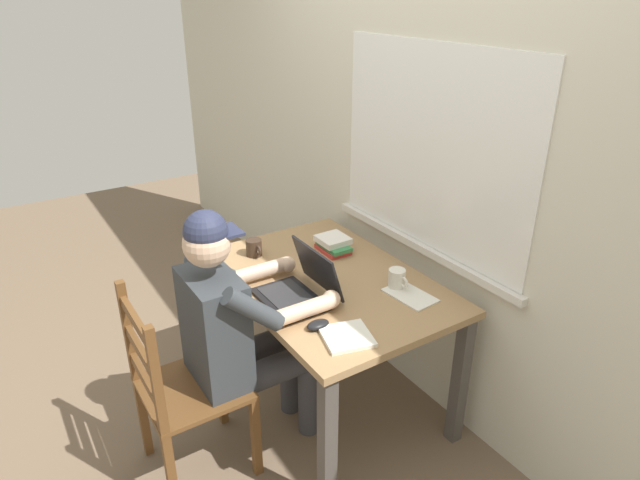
{
  "coord_description": "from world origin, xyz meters",
  "views": [
    {
      "loc": [
        1.91,
        -1.27,
        2.01
      ],
      "look_at": [
        0.01,
        -0.05,
        0.95
      ],
      "focal_mm": 30.92,
      "sensor_mm": 36.0,
      "label": 1
    }
  ],
  "objects_px": {
    "seated_person": "(238,325)",
    "laptop": "(301,287)",
    "coffee_mug_white": "(397,279)",
    "wooden_chair": "(181,390)",
    "desk": "(327,296)",
    "coffee_mug_dark": "(254,248)",
    "book_stack_main": "(333,244)",
    "computer_mouse": "(318,325)"
  },
  "relations": [
    {
      "from": "desk",
      "to": "coffee_mug_dark",
      "type": "relative_size",
      "value": 10.22
    },
    {
      "from": "desk",
      "to": "seated_person",
      "type": "bearing_deg",
      "value": -84.5
    },
    {
      "from": "desk",
      "to": "book_stack_main",
      "type": "height_order",
      "value": "book_stack_main"
    },
    {
      "from": "wooden_chair",
      "to": "computer_mouse",
      "type": "distance_m",
      "value": 0.66
    },
    {
      "from": "coffee_mug_white",
      "to": "coffee_mug_dark",
      "type": "height_order",
      "value": "coffee_mug_white"
    },
    {
      "from": "coffee_mug_dark",
      "to": "book_stack_main",
      "type": "relative_size",
      "value": 0.62
    },
    {
      "from": "seated_person",
      "to": "coffee_mug_dark",
      "type": "height_order",
      "value": "seated_person"
    },
    {
      "from": "wooden_chair",
      "to": "desk",
      "type": "bearing_deg",
      "value": 93.51
    },
    {
      "from": "computer_mouse",
      "to": "coffee_mug_white",
      "type": "relative_size",
      "value": 0.86
    },
    {
      "from": "seated_person",
      "to": "laptop",
      "type": "distance_m",
      "value": 0.32
    },
    {
      "from": "desk",
      "to": "coffee_mug_dark",
      "type": "height_order",
      "value": "coffee_mug_dark"
    },
    {
      "from": "laptop",
      "to": "coffee_mug_dark",
      "type": "bearing_deg",
      "value": 178.51
    },
    {
      "from": "desk",
      "to": "seated_person",
      "type": "relative_size",
      "value": 1.0
    },
    {
      "from": "computer_mouse",
      "to": "book_stack_main",
      "type": "relative_size",
      "value": 0.52
    },
    {
      "from": "wooden_chair",
      "to": "laptop",
      "type": "relative_size",
      "value": 2.79
    },
    {
      "from": "wooden_chair",
      "to": "coffee_mug_white",
      "type": "height_order",
      "value": "wooden_chair"
    },
    {
      "from": "book_stack_main",
      "to": "seated_person",
      "type": "bearing_deg",
      "value": -67.67
    },
    {
      "from": "coffee_mug_dark",
      "to": "desk",
      "type": "bearing_deg",
      "value": 24.04
    },
    {
      "from": "wooden_chair",
      "to": "coffee_mug_dark",
      "type": "relative_size",
      "value": 7.7
    },
    {
      "from": "book_stack_main",
      "to": "wooden_chair",
      "type": "bearing_deg",
      "value": -73.76
    },
    {
      "from": "seated_person",
      "to": "computer_mouse",
      "type": "xyz_separation_m",
      "value": [
        0.28,
        0.23,
        0.08
      ]
    },
    {
      "from": "desk",
      "to": "coffee_mug_dark",
      "type": "xyz_separation_m",
      "value": [
        -0.41,
        -0.18,
        0.14
      ]
    },
    {
      "from": "seated_person",
      "to": "wooden_chair",
      "type": "relative_size",
      "value": 1.33
    },
    {
      "from": "desk",
      "to": "wooden_chair",
      "type": "xyz_separation_m",
      "value": [
        0.05,
        -0.77,
        -0.19
      ]
    },
    {
      "from": "desk",
      "to": "laptop",
      "type": "distance_m",
      "value": 0.26
    },
    {
      "from": "laptop",
      "to": "computer_mouse",
      "type": "distance_m",
      "value": 0.26
    },
    {
      "from": "wooden_chair",
      "to": "book_stack_main",
      "type": "height_order",
      "value": "wooden_chair"
    },
    {
      "from": "seated_person",
      "to": "wooden_chair",
      "type": "bearing_deg",
      "value": -90.0
    },
    {
      "from": "wooden_chair",
      "to": "book_stack_main",
      "type": "distance_m",
      "value": 1.05
    },
    {
      "from": "desk",
      "to": "coffee_mug_white",
      "type": "bearing_deg",
      "value": 41.68
    },
    {
      "from": "seated_person",
      "to": "book_stack_main",
      "type": "height_order",
      "value": "seated_person"
    },
    {
      "from": "desk",
      "to": "book_stack_main",
      "type": "bearing_deg",
      "value": 140.76
    },
    {
      "from": "coffee_mug_dark",
      "to": "laptop",
      "type": "bearing_deg",
      "value": -1.49
    },
    {
      "from": "desk",
      "to": "computer_mouse",
      "type": "height_order",
      "value": "computer_mouse"
    },
    {
      "from": "laptop",
      "to": "wooden_chair",
      "type": "bearing_deg",
      "value": -93.2
    },
    {
      "from": "seated_person",
      "to": "coffee_mug_dark",
      "type": "distance_m",
      "value": 0.56
    },
    {
      "from": "book_stack_main",
      "to": "computer_mouse",
      "type": "bearing_deg",
      "value": -38.8
    },
    {
      "from": "seated_person",
      "to": "computer_mouse",
      "type": "bearing_deg",
      "value": 39.29
    },
    {
      "from": "desk",
      "to": "coffee_mug_white",
      "type": "xyz_separation_m",
      "value": [
        0.25,
        0.22,
        0.14
      ]
    },
    {
      "from": "laptop",
      "to": "coffee_mug_white",
      "type": "height_order",
      "value": "laptop"
    },
    {
      "from": "wooden_chair",
      "to": "laptop",
      "type": "distance_m",
      "value": 0.67
    },
    {
      "from": "computer_mouse",
      "to": "book_stack_main",
      "type": "height_order",
      "value": "book_stack_main"
    }
  ]
}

